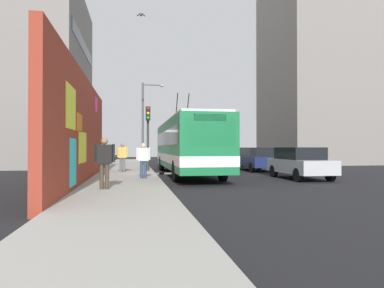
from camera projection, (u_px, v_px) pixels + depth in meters
ground_plane at (156, 176)px, 18.88m from camera, size 80.00×80.00×0.00m
sidewalk_slab at (126, 175)px, 18.61m from camera, size 48.00×3.20×0.15m
graffiti_wall at (83, 131)px, 14.61m from camera, size 14.46×0.32×4.59m
building_far_left at (42, 79)px, 30.21m from camera, size 13.78×7.04×15.33m
building_far_right at (316, 73)px, 34.66m from camera, size 9.79×9.00×18.26m
city_bus at (186, 144)px, 19.73m from camera, size 12.44×2.49×4.92m
parked_car_silver at (300, 162)px, 17.11m from camera, size 4.16×1.83×1.58m
parked_car_navy at (256, 158)px, 23.25m from camera, size 4.64×1.89×1.58m
parked_car_black at (230, 156)px, 29.41m from camera, size 4.19×1.90×1.58m
pedestrian_at_curb at (143, 158)px, 15.75m from camera, size 0.22×0.66×1.63m
pedestrian_midblock at (122, 155)px, 19.87m from camera, size 0.22×0.75×1.68m
pedestrian_near_wall at (104, 159)px, 11.64m from camera, size 0.24×0.70×1.76m
traffic_light at (148, 127)px, 20.71m from camera, size 0.49×0.28×3.93m
street_lamp at (145, 118)px, 28.52m from camera, size 0.44×1.83×6.84m
curbside_puddle at (164, 173)px, 20.71m from camera, size 1.66×1.66×0.00m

